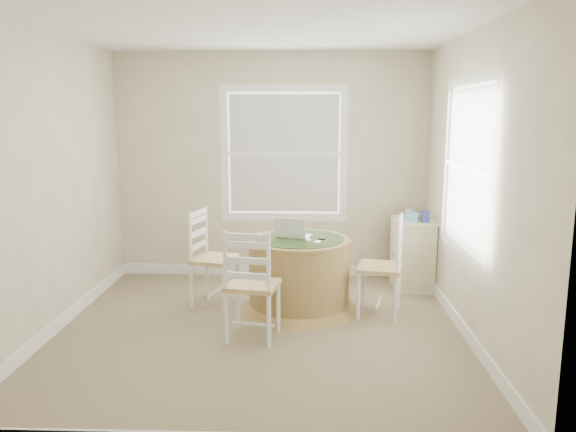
{
  "coord_description": "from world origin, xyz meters",
  "views": [
    {
      "loc": [
        0.42,
        -4.69,
        1.92
      ],
      "look_at": [
        0.24,
        0.45,
        0.97
      ],
      "focal_mm": 35.0,
      "sensor_mm": 36.0,
      "label": 1
    }
  ],
  "objects_px": {
    "chair_near": "(253,285)",
    "laptop": "(293,234)",
    "chair_right": "(380,267)",
    "chair_left": "(215,259)",
    "corner_chest": "(412,254)",
    "round_table": "(299,271)"
  },
  "relations": [
    {
      "from": "chair_left",
      "to": "chair_right",
      "type": "relative_size",
      "value": 1.0
    },
    {
      "from": "chair_left",
      "to": "chair_right",
      "type": "distance_m",
      "value": 1.64
    },
    {
      "from": "round_table",
      "to": "chair_near",
      "type": "relative_size",
      "value": 1.24
    },
    {
      "from": "round_table",
      "to": "chair_left",
      "type": "relative_size",
      "value": 1.24
    },
    {
      "from": "chair_near",
      "to": "laptop",
      "type": "height_order",
      "value": "chair_near"
    },
    {
      "from": "chair_near",
      "to": "laptop",
      "type": "bearing_deg",
      "value": -101.97
    },
    {
      "from": "chair_right",
      "to": "laptop",
      "type": "xyz_separation_m",
      "value": [
        -0.83,
        0.2,
        0.27
      ]
    },
    {
      "from": "chair_right",
      "to": "chair_near",
      "type": "bearing_deg",
      "value": -49.89
    },
    {
      "from": "chair_left",
      "to": "chair_right",
      "type": "height_order",
      "value": "same"
    },
    {
      "from": "chair_left",
      "to": "corner_chest",
      "type": "relative_size",
      "value": 1.24
    },
    {
      "from": "chair_near",
      "to": "chair_right",
      "type": "relative_size",
      "value": 1.0
    },
    {
      "from": "chair_near",
      "to": "laptop",
      "type": "distance_m",
      "value": 0.9
    },
    {
      "from": "laptop",
      "to": "corner_chest",
      "type": "relative_size",
      "value": 0.49
    },
    {
      "from": "laptop",
      "to": "corner_chest",
      "type": "distance_m",
      "value": 1.51
    },
    {
      "from": "round_table",
      "to": "chair_left",
      "type": "bearing_deg",
      "value": -171.25
    },
    {
      "from": "chair_right",
      "to": "corner_chest",
      "type": "bearing_deg",
      "value": 164.7
    },
    {
      "from": "chair_right",
      "to": "laptop",
      "type": "relative_size",
      "value": 2.53
    },
    {
      "from": "corner_chest",
      "to": "chair_near",
      "type": "bearing_deg",
      "value": -138.53
    },
    {
      "from": "chair_right",
      "to": "laptop",
      "type": "height_order",
      "value": "chair_right"
    },
    {
      "from": "chair_left",
      "to": "laptop",
      "type": "relative_size",
      "value": 2.53
    },
    {
      "from": "chair_right",
      "to": "chair_left",
      "type": "bearing_deg",
      "value": -86.03
    },
    {
      "from": "chair_right",
      "to": "corner_chest",
      "type": "xyz_separation_m",
      "value": [
        0.47,
        0.88,
        -0.09
      ]
    }
  ]
}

